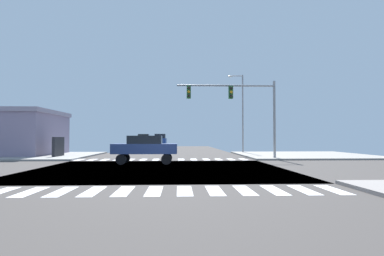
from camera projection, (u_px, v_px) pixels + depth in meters
ground at (160, 169)px, 17.57m from camera, size 90.00×90.00×0.05m
sidewalk_corner_ne at (303, 155)px, 30.11m from camera, size 12.00×12.00×0.14m
sidewalk_corner_nw at (27, 156)px, 29.00m from camera, size 12.00×12.00×0.14m
crosswalk_near at (139, 191)px, 10.27m from camera, size 13.50×2.00×0.01m
crosswalk_far at (162, 160)px, 24.85m from camera, size 13.50×2.00×0.01m
traffic_signal_mast at (236, 101)px, 25.13m from camera, size 7.97×0.55×6.33m
street_lamp at (241, 107)px, 34.72m from camera, size 1.78×0.32×8.71m
pickup_farside_2 at (144, 140)px, 54.72m from camera, size 2.00×5.10×2.35m
suv_crossing_1 at (160, 140)px, 52.01m from camera, size 1.96×4.60×2.34m
sedan_leading_1 at (145, 147)px, 21.05m from camera, size 4.30×1.80×1.88m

